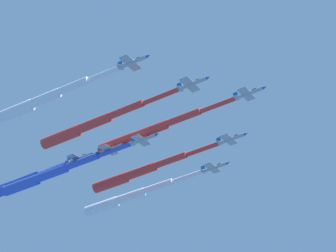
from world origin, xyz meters
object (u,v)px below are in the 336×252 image
object	(u,v)px
jet_starboard_mid	(44,99)
jet_starboard_inner	(92,124)
jet_port_outer	(50,174)
jet_starboard_outer	(31,180)
jet_port_inner	(140,172)
jet_lead	(150,131)
jet_port_mid	(129,197)

from	to	relation	value
jet_starboard_mid	jet_starboard_inner	bearing A→B (deg)	-23.92
jet_port_outer	jet_starboard_outer	xyz separation A→B (m)	(-0.70, 8.17, 1.03)
jet_starboard_inner	jet_starboard_outer	bearing A→B (deg)	75.01
jet_port_inner	jet_starboard_outer	distance (m)	36.17
jet_lead	jet_starboard_outer	size ratio (longest dim) A/B	1.05
jet_lead	jet_port_mid	xyz separation A→B (m)	(23.09, 26.05, 0.52)
jet_lead	jet_port_inner	size ratio (longest dim) A/B	1.02
jet_port_mid	jet_port_outer	world-z (taller)	jet_port_mid
jet_port_inner	jet_lead	bearing A→B (deg)	-133.05
jet_port_inner	jet_starboard_mid	distance (m)	40.59
jet_port_mid	jet_starboard_inner	bearing A→B (deg)	-157.62
jet_starboard_mid	jet_starboard_outer	world-z (taller)	jet_starboard_mid
jet_starboard_mid	jet_port_outer	size ratio (longest dim) A/B	0.88
jet_port_mid	jet_starboard_mid	xyz separation A→B (m)	(-51.62, -8.98, -0.31)
jet_starboard_inner	jet_port_mid	distance (m)	40.39
jet_starboard_mid	jet_port_outer	bearing A→B (deg)	38.69
jet_port_inner	jet_starboard_inner	xyz separation A→B (m)	(-25.90, -1.84, 0.11)
jet_lead	jet_port_inner	world-z (taller)	jet_lead
jet_lead	jet_starboard_outer	xyz separation A→B (m)	(-5.12, 44.56, -1.77)
jet_port_mid	jet_starboard_mid	distance (m)	52.39
jet_starboard_inner	jet_port_inner	bearing A→B (deg)	4.07
jet_port_inner	jet_starboard_outer	world-z (taller)	jet_starboard_outer
jet_starboard_outer	jet_port_inner	bearing A→B (deg)	-62.25
jet_starboard_inner	jet_starboard_mid	bearing A→B (deg)	156.08
jet_starboard_inner	jet_port_outer	xyz separation A→B (m)	(9.76, 25.68, -0.55)
jet_port_mid	jet_lead	bearing A→B (deg)	-131.55
jet_starboard_inner	jet_port_outer	size ratio (longest dim) A/B	0.98
jet_starboard_mid	jet_starboard_outer	xyz separation A→B (m)	(23.42, 27.48, -1.97)
jet_lead	jet_port_mid	distance (m)	34.81
jet_lead	jet_port_outer	bearing A→B (deg)	96.92
jet_starboard_inner	jet_port_mid	xyz separation A→B (m)	(37.26, 15.34, 2.76)
jet_port_outer	jet_port_inner	bearing A→B (deg)	-55.91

